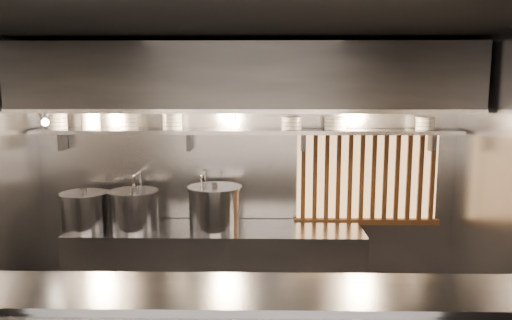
{
  "coord_description": "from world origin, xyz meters",
  "views": [
    {
      "loc": [
        0.2,
        -3.82,
        2.37
      ],
      "look_at": [
        0.12,
        0.55,
        1.7
      ],
      "focal_mm": 35.0,
      "sensor_mm": 36.0,
      "label": 1
    }
  ],
  "objects_px": {
    "pendant_bulb": "(235,124)",
    "stock_pot_mid": "(85,210)",
    "stock_pot_right": "(215,207)",
    "heat_lamp": "(43,116)",
    "stock_pot_left": "(134,209)"
  },
  "relations": [
    {
      "from": "pendant_bulb",
      "to": "stock_pot_mid",
      "type": "relative_size",
      "value": 0.33
    },
    {
      "from": "stock_pot_right",
      "to": "stock_pot_mid",
      "type": "bearing_deg",
      "value": -179.58
    },
    {
      "from": "pendant_bulb",
      "to": "stock_pot_mid",
      "type": "distance_m",
      "value": 1.77
    },
    {
      "from": "heat_lamp",
      "to": "stock_pot_left",
      "type": "height_order",
      "value": "heat_lamp"
    },
    {
      "from": "pendant_bulb",
      "to": "stock_pot_right",
      "type": "bearing_deg",
      "value": -157.48
    },
    {
      "from": "stock_pot_mid",
      "to": "stock_pot_right",
      "type": "height_order",
      "value": "stock_pot_right"
    },
    {
      "from": "stock_pot_left",
      "to": "stock_pot_right",
      "type": "height_order",
      "value": "stock_pot_right"
    },
    {
      "from": "heat_lamp",
      "to": "stock_pot_left",
      "type": "distance_m",
      "value": 1.26
    },
    {
      "from": "heat_lamp",
      "to": "stock_pot_mid",
      "type": "bearing_deg",
      "value": 44.51
    },
    {
      "from": "stock_pot_left",
      "to": "stock_pot_right",
      "type": "bearing_deg",
      "value": 0.85
    },
    {
      "from": "stock_pot_mid",
      "to": "stock_pot_right",
      "type": "bearing_deg",
      "value": 0.42
    },
    {
      "from": "pendant_bulb",
      "to": "stock_pot_left",
      "type": "xyz_separation_m",
      "value": [
        -1.03,
        -0.1,
        -0.86
      ]
    },
    {
      "from": "stock_pot_left",
      "to": "stock_pot_right",
      "type": "xyz_separation_m",
      "value": [
        0.82,
        0.01,
        0.02
      ]
    },
    {
      "from": "heat_lamp",
      "to": "pendant_bulb",
      "type": "distance_m",
      "value": 1.83
    },
    {
      "from": "stock_pot_left",
      "to": "stock_pot_right",
      "type": "distance_m",
      "value": 0.82
    }
  ]
}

